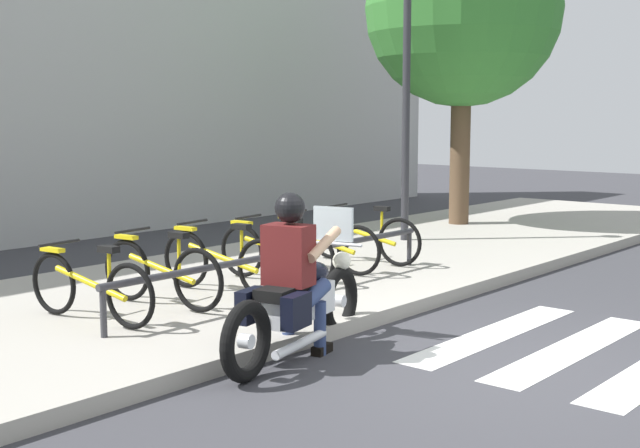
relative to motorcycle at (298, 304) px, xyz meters
The scene contains 15 objects.
ground_plane 2.00m from the motorcycle, 64.31° to the right, with size 48.00×48.00×0.00m, color #38383D.
sidewalk 2.45m from the motorcycle, 69.67° to the left, with size 24.00×4.40×0.15m, color #A8A399.
crosswalk_stripe_2 2.53m from the motorcycle, 44.72° to the right, with size 2.80×0.40×0.01m, color white.
crosswalk_stripe_3 2.06m from the motorcycle, 28.26° to the right, with size 2.80×0.40×0.01m, color white.
motorcycle is the anchor object (origin of this frame).
rider 0.38m from the motorcycle, behind, with size 0.71×0.63×1.45m.
bicycle_0 2.07m from the motorcycle, 113.38° to the left, with size 0.48×1.66×0.75m.
bicycle_1 1.90m from the motorcycle, 89.18° to the left, with size 0.48×1.63×0.78m.
bicycle_2 2.09m from the motorcycle, 65.24° to the left, with size 0.48×1.72×0.79m.
bicycle_3 2.56m from the motorcycle, 47.76° to the left, with size 0.48×1.64×0.77m.
bicycle_4 3.20m from the motorcycle, 36.44° to the left, with size 0.48×1.66×0.75m.
bicycle_5 3.91m from the motorcycle, 29.03° to the left, with size 0.48×1.68×0.76m.
bike_rack 1.87m from the motorcycle, 45.96° to the left, with size 4.84×0.07×0.49m.
street_lamp 6.45m from the motorcycle, 26.00° to the left, with size 0.28×0.28×4.26m.
tree_near_rack 9.04m from the motorcycle, 21.59° to the left, with size 3.45×3.45×5.68m.
Camera 1 is at (-6.22, -3.08, 2.11)m, focal length 47.51 mm.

